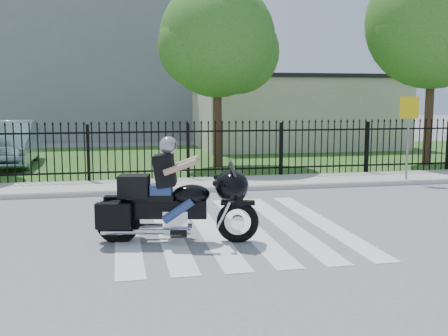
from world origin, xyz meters
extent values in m
plane|color=slate|center=(0.00, 0.00, 0.00)|extent=(120.00, 120.00, 0.00)
cube|color=#ADAAA3|center=(0.00, 5.00, 0.06)|extent=(40.00, 2.00, 0.12)
cube|color=#ADAAA3|center=(0.00, 4.00, 0.06)|extent=(40.00, 0.12, 0.12)
cube|color=#295A1E|center=(0.00, 12.00, 0.01)|extent=(40.00, 12.00, 0.02)
cube|color=black|center=(0.00, 6.00, 0.35)|extent=(26.00, 0.04, 0.05)
cube|color=black|center=(0.00, 6.00, 1.55)|extent=(26.00, 0.04, 0.05)
cylinder|color=#382316|center=(1.50, 9.00, 2.08)|extent=(0.32, 0.32, 4.16)
sphere|color=#27671D|center=(1.50, 9.00, 4.68)|extent=(4.20, 4.20, 4.20)
cylinder|color=#382316|center=(9.50, 8.00, 2.40)|extent=(0.32, 0.32, 4.80)
sphere|color=#27671D|center=(9.50, 8.00, 5.40)|extent=(5.00, 5.00, 5.00)
cube|color=beige|center=(7.00, 16.00, 1.75)|extent=(10.00, 6.00, 3.50)
cube|color=black|center=(7.00, 16.00, 3.60)|extent=(10.20, 6.20, 0.20)
cube|color=gray|center=(-3.00, 26.00, 6.00)|extent=(15.00, 10.00, 12.00)
torus|color=black|center=(-0.05, -1.05, 0.37)|extent=(0.78, 0.30, 0.77)
torus|color=black|center=(-2.17, -0.61, 0.37)|extent=(0.83, 0.33, 0.81)
cube|color=black|center=(-1.30, -0.79, 0.61)|extent=(1.47, 0.55, 0.33)
ellipsoid|color=black|center=(-0.86, -0.88, 0.87)|extent=(0.76, 0.57, 0.37)
cube|color=black|center=(-1.52, -0.75, 0.82)|extent=(0.78, 0.49, 0.11)
cube|color=silver|center=(-1.14, -0.83, 0.42)|extent=(0.50, 0.42, 0.33)
ellipsoid|color=black|center=(-0.16, -1.03, 1.02)|extent=(0.75, 0.90, 0.60)
cube|color=black|center=(-1.86, -0.68, 1.02)|extent=(0.61, 0.52, 0.40)
cube|color=navy|center=(-1.39, -0.78, 0.95)|extent=(0.44, 0.40, 0.20)
sphere|color=#93949A|center=(-1.26, -0.80, 1.75)|extent=(0.32, 0.32, 0.32)
imported|color=#97AFBE|center=(-6.16, 10.90, 0.87)|extent=(1.98, 5.23, 1.70)
cylinder|color=gray|center=(6.45, 4.30, 1.32)|extent=(0.07, 0.07, 2.39)
cube|color=#DFBE0B|center=(6.45, 4.28, 2.29)|extent=(0.53, 0.20, 0.65)
camera|label=1|loc=(-2.13, -10.03, 2.60)|focal=42.00mm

